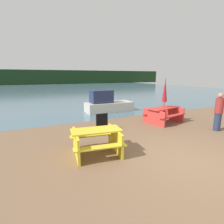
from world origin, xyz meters
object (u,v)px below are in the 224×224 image
(picnic_table_yellow, at_px, (96,139))
(umbrella_crimson, at_px, (165,91))
(signboard, at_px, (102,122))
(picnic_table_red, at_px, (164,113))
(boat, at_px, (107,104))
(person, at_px, (219,112))

(picnic_table_yellow, bearing_deg, umbrella_crimson, 24.09)
(umbrella_crimson, distance_m, signboard, 3.69)
(picnic_table_red, distance_m, boat, 4.19)
(signboard, bearing_deg, picnic_table_red, -3.44)
(signboard, bearing_deg, picnic_table_yellow, -116.54)
(umbrella_crimson, bearing_deg, picnic_table_yellow, -155.91)
(picnic_table_yellow, relative_size, person, 1.01)
(picnic_table_yellow, bearing_deg, person, -1.24)
(picnic_table_yellow, relative_size, picnic_table_red, 0.81)
(boat, height_order, signboard, boat)
(picnic_table_red, height_order, umbrella_crimson, umbrella_crimson)
(picnic_table_red, distance_m, person, 2.50)
(boat, relative_size, person, 1.93)
(picnic_table_yellow, bearing_deg, signboard, 63.46)
(picnic_table_red, xyz_separation_m, boat, (-1.53, 3.90, 0.05))
(picnic_table_red, height_order, person, person)
(picnic_table_yellow, relative_size, umbrella_crimson, 0.75)
(picnic_table_yellow, distance_m, umbrella_crimson, 5.15)
(picnic_table_yellow, xyz_separation_m, signboard, (1.12, 2.25, -0.09))
(umbrella_crimson, distance_m, person, 2.61)
(umbrella_crimson, relative_size, person, 1.35)
(umbrella_crimson, distance_m, boat, 4.34)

